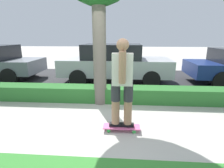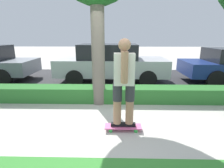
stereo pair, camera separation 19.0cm
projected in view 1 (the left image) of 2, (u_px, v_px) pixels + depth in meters
name	position (u px, v px, depth m)	size (l,w,h in m)	color
ground_plane	(102.00, 127.00, 3.79)	(60.00, 60.00, 0.00)	#BCB7AD
street_asphalt	(114.00, 80.00, 7.82)	(17.94, 5.00, 0.01)	#2D2D30
hedge_row	(109.00, 94.00, 5.27)	(17.94, 0.60, 0.44)	#2D702D
skateboard	(121.00, 127.00, 3.63)	(0.76, 0.24, 0.10)	#DB5B93
skater_person	(122.00, 82.00, 3.37)	(0.51, 0.46, 1.77)	black
parked_car_middle	(114.00, 63.00, 7.34)	(4.53, 1.91, 1.59)	#B7B7BC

